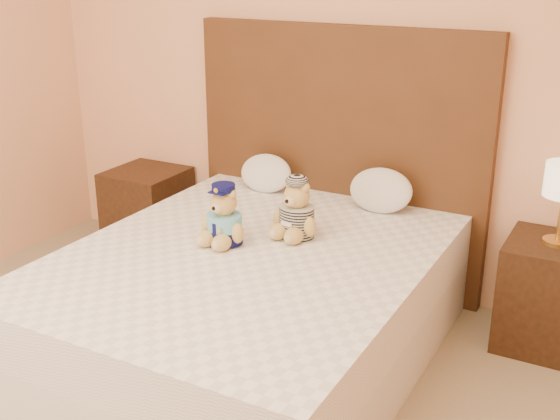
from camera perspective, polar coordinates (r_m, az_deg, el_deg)
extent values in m
cube|color=#EFAD82|center=(3.97, 5.24, 12.69)|extent=(4.00, 0.04, 2.70)
cube|color=white|center=(3.46, -2.49, -9.53)|extent=(1.60, 2.00, 0.30)
cube|color=white|center=(3.33, -2.56, -5.42)|extent=(1.60, 2.00, 0.25)
cube|color=#4B2D16|center=(4.05, 4.74, 4.20)|extent=(1.75, 0.08, 1.50)
cube|color=#3B2212|center=(4.66, -10.68, -0.08)|extent=(0.45, 0.45, 0.55)
cube|color=#3B2212|center=(3.73, 21.06, -6.44)|extent=(0.45, 0.45, 0.55)
cylinder|color=gold|center=(3.62, 21.62, -2.39)|extent=(0.14, 0.14, 0.02)
ellipsoid|color=white|center=(4.09, -1.16, 3.15)|extent=(0.33, 0.21, 0.23)
ellipsoid|color=white|center=(3.80, 8.20, 1.75)|extent=(0.35, 0.23, 0.25)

